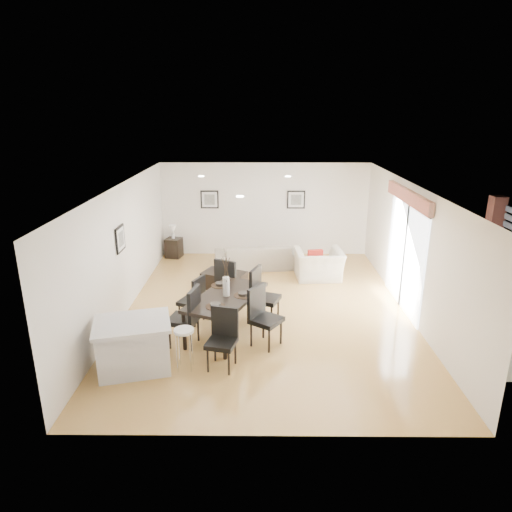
{
  "coord_description": "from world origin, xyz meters",
  "views": [
    {
      "loc": [
        -0.14,
        -9.05,
        4.18
      ],
      "look_at": [
        -0.23,
        0.4,
        1.1
      ],
      "focal_mm": 32.0,
      "sensor_mm": 36.0,
      "label": 1
    }
  ],
  "objects_px": {
    "dining_chair_wnear": "(188,314)",
    "dining_chair_enear": "(262,313)",
    "kitchen_island": "(134,345)",
    "dining_chair_wfar": "(195,297)",
    "coffee_table": "(224,280)",
    "side_table": "(174,248)",
    "dining_chair_head": "(223,334)",
    "sofa": "(257,256)",
    "armchair": "(319,265)",
    "dining_table": "(226,299)",
    "dining_chair_efar": "(261,292)",
    "bar_stool": "(184,335)",
    "dining_chair_foot": "(228,281)"
  },
  "relations": [
    {
      "from": "dining_chair_wnear",
      "to": "kitchen_island",
      "type": "xyz_separation_m",
      "value": [
        -0.8,
        -0.78,
        -0.2
      ]
    },
    {
      "from": "sofa",
      "to": "armchair",
      "type": "xyz_separation_m",
      "value": [
        1.57,
        -0.85,
        0.05
      ]
    },
    {
      "from": "dining_chair_enear",
      "to": "dining_chair_efar",
      "type": "distance_m",
      "value": 0.92
    },
    {
      "from": "dining_chair_efar",
      "to": "dining_chair_head",
      "type": "xyz_separation_m",
      "value": [
        -0.64,
        -1.68,
        -0.06
      ]
    },
    {
      "from": "dining_chair_head",
      "to": "side_table",
      "type": "relative_size",
      "value": 1.83
    },
    {
      "from": "dining_chair_enear",
      "to": "bar_stool",
      "type": "relative_size",
      "value": 1.54
    },
    {
      "from": "dining_chair_wfar",
      "to": "dining_chair_foot",
      "type": "height_order",
      "value": "dining_chair_foot"
    },
    {
      "from": "dining_chair_head",
      "to": "side_table",
      "type": "xyz_separation_m",
      "value": [
        -1.9,
        5.89,
        -0.29
      ]
    },
    {
      "from": "dining_chair_wfar",
      "to": "kitchen_island",
      "type": "height_order",
      "value": "dining_chair_wfar"
    },
    {
      "from": "armchair",
      "to": "side_table",
      "type": "relative_size",
      "value": 2.06
    },
    {
      "from": "dining_table",
      "to": "coffee_table",
      "type": "relative_size",
      "value": 2.08
    },
    {
      "from": "dining_chair_wnear",
      "to": "bar_stool",
      "type": "relative_size",
      "value": 1.56
    },
    {
      "from": "kitchen_island",
      "to": "dining_chair_wfar",
      "type": "bearing_deg",
      "value": 51.0
    },
    {
      "from": "dining_chair_enear",
      "to": "armchair",
      "type": "bearing_deg",
      "value": 11.69
    },
    {
      "from": "dining_chair_efar",
      "to": "sofa",
      "type": "bearing_deg",
      "value": 22.96
    },
    {
      "from": "side_table",
      "to": "coffee_table",
      "type": "bearing_deg",
      "value": -55.41
    },
    {
      "from": "dining_chair_foot",
      "to": "coffee_table",
      "type": "relative_size",
      "value": 1.12
    },
    {
      "from": "dining_chair_wnear",
      "to": "dining_chair_enear",
      "type": "xyz_separation_m",
      "value": [
        1.33,
        0.08,
        -0.01
      ]
    },
    {
      "from": "dining_chair_enear",
      "to": "kitchen_island",
      "type": "relative_size",
      "value": 0.79
    },
    {
      "from": "dining_chair_efar",
      "to": "kitchen_island",
      "type": "relative_size",
      "value": 0.81
    },
    {
      "from": "dining_chair_foot",
      "to": "side_table",
      "type": "height_order",
      "value": "dining_chair_foot"
    },
    {
      "from": "dining_chair_enear",
      "to": "coffee_table",
      "type": "height_order",
      "value": "dining_chair_enear"
    },
    {
      "from": "dining_chair_head",
      "to": "armchair",
      "type": "bearing_deg",
      "value": 77.01
    },
    {
      "from": "armchair",
      "to": "dining_chair_head",
      "type": "xyz_separation_m",
      "value": [
        -2.11,
        -4.14,
        0.2
      ]
    },
    {
      "from": "sofa",
      "to": "dining_chair_enear",
      "type": "bearing_deg",
      "value": 83.76
    },
    {
      "from": "dining_chair_efar",
      "to": "side_table",
      "type": "relative_size",
      "value": 2.02
    },
    {
      "from": "dining_chair_head",
      "to": "sofa",
      "type": "bearing_deg",
      "value": 97.77
    },
    {
      "from": "dining_table",
      "to": "bar_stool",
      "type": "relative_size",
      "value": 2.89
    },
    {
      "from": "dining_chair_head",
      "to": "side_table",
      "type": "distance_m",
      "value": 6.2
    },
    {
      "from": "sofa",
      "to": "bar_stool",
      "type": "distance_m",
      "value": 5.24
    },
    {
      "from": "dining_chair_enear",
      "to": "side_table",
      "type": "bearing_deg",
      "value": 61.33
    },
    {
      "from": "dining_chair_wfar",
      "to": "coffee_table",
      "type": "height_order",
      "value": "dining_chair_wfar"
    },
    {
      "from": "dining_chair_wnear",
      "to": "kitchen_island",
      "type": "relative_size",
      "value": 0.8
    },
    {
      "from": "dining_chair_wfar",
      "to": "coffee_table",
      "type": "bearing_deg",
      "value": -170.34
    },
    {
      "from": "dining_chair_enear",
      "to": "coffee_table",
      "type": "distance_m",
      "value": 2.91
    },
    {
      "from": "coffee_table",
      "to": "side_table",
      "type": "height_order",
      "value": "side_table"
    },
    {
      "from": "dining_chair_efar",
      "to": "bar_stool",
      "type": "distance_m",
      "value": 2.19
    },
    {
      "from": "dining_chair_foot",
      "to": "side_table",
      "type": "bearing_deg",
      "value": -35.45
    },
    {
      "from": "bar_stool",
      "to": "armchair",
      "type": "bearing_deg",
      "value": 57.22
    },
    {
      "from": "dining_chair_wfar",
      "to": "dining_chair_enear",
      "type": "bearing_deg",
      "value": 80.77
    },
    {
      "from": "dining_table",
      "to": "kitchen_island",
      "type": "xyz_separation_m",
      "value": [
        -1.45,
        -1.28,
        -0.27
      ]
    },
    {
      "from": "sofa",
      "to": "dining_chair_efar",
      "type": "distance_m",
      "value": 3.34
    },
    {
      "from": "armchair",
      "to": "coffee_table",
      "type": "xyz_separation_m",
      "value": [
        -2.35,
        -0.65,
        -0.18
      ]
    },
    {
      "from": "sofa",
      "to": "side_table",
      "type": "bearing_deg",
      "value": -27.89
    },
    {
      "from": "dining_table",
      "to": "coffee_table",
      "type": "distance_m",
      "value": 2.39
    },
    {
      "from": "dining_table",
      "to": "dining_chair_head",
      "type": "relative_size",
      "value": 2.03
    },
    {
      "from": "coffee_table",
      "to": "dining_chair_efar",
      "type": "bearing_deg",
      "value": -41.0
    },
    {
      "from": "dining_chair_enear",
      "to": "dining_chair_head",
      "type": "height_order",
      "value": "dining_chair_enear"
    },
    {
      "from": "dining_chair_enear",
      "to": "kitchen_island",
      "type": "height_order",
      "value": "dining_chair_enear"
    },
    {
      "from": "armchair",
      "to": "dining_chair_efar",
      "type": "height_order",
      "value": "dining_chair_efar"
    }
  ]
}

